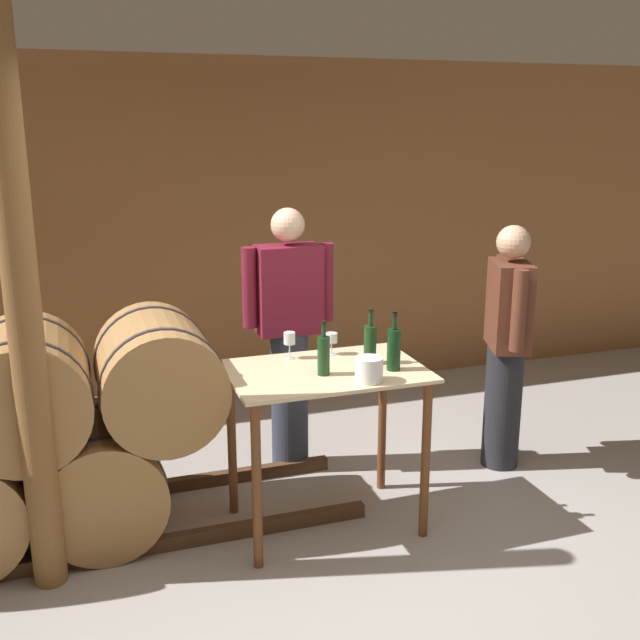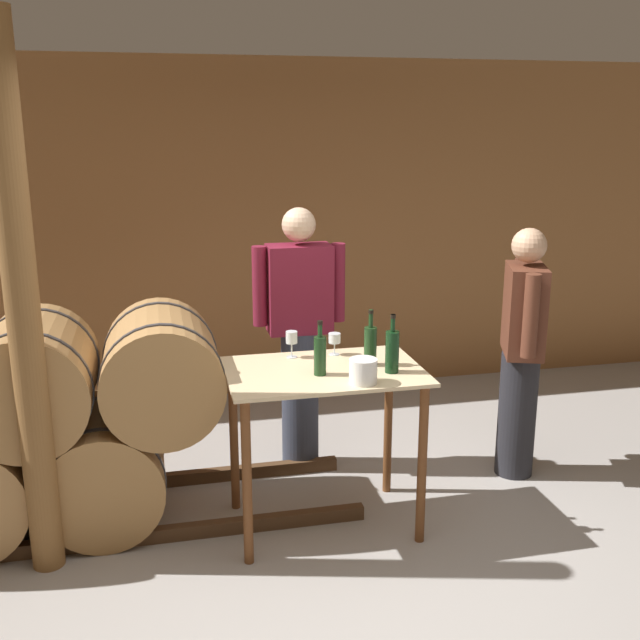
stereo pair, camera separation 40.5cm
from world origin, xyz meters
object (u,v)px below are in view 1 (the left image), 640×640
wooden_post (24,319)px  person_visitor_with_scarf (289,335)px  wine_glass_near_center (331,339)px  wine_bottle_center (394,348)px  wine_bottle_left (370,343)px  ice_bucket (369,370)px  wine_bottle_far_left (324,354)px  wine_glass_near_left (289,339)px  person_host (507,343)px

wooden_post → person_visitor_with_scarf: wooden_post is taller
wine_glass_near_center → person_visitor_with_scarf: bearing=100.8°
wine_bottle_center → wine_bottle_left: bearing=118.5°
ice_bucket → wine_bottle_left: bearing=66.7°
wine_bottle_far_left → wine_glass_near_left: wine_bottle_far_left is taller
wine_glass_near_center → wine_bottle_center: bearing=-58.8°
wine_bottle_far_left → wine_bottle_center: size_ratio=0.93×
person_host → person_visitor_with_scarf: person_visitor_with_scarf is taller
wine_bottle_left → wine_glass_near_left: 0.46m
wine_bottle_far_left → wooden_post: bearing=-179.8°
wine_bottle_far_left → person_host: (1.39, 0.43, -0.19)m
wine_bottle_left → person_host: size_ratio=0.20×
ice_bucket → wine_bottle_center: bearing=33.9°
wine_bottle_left → person_visitor_with_scarf: person_visitor_with_scarf is taller
wine_glass_near_left → wine_glass_near_center: 0.25m
wine_bottle_center → ice_bucket: (-0.20, -0.13, -0.06)m
wine_bottle_left → wine_glass_near_left: (-0.39, 0.23, -0.01)m
wine_bottle_far_left → person_visitor_with_scarf: bearing=86.0°
wine_glass_near_left → ice_bucket: size_ratio=1.06×
wooden_post → wine_bottle_far_left: (1.44, 0.00, -0.31)m
wine_bottle_far_left → wine_bottle_left: size_ratio=0.94×
wine_bottle_left → wine_glass_near_center: size_ratio=2.46×
wine_bottle_left → ice_bucket: size_ratio=2.16×
wine_bottle_left → wine_glass_near_center: (-0.15, 0.22, -0.02)m
wine_bottle_center → wine_glass_near_center: (-0.22, 0.37, -0.03)m
wine_glass_near_left → wooden_post: bearing=-166.1°
person_host → ice_bucket: bearing=-153.4°
wine_bottle_left → wine_bottle_far_left: bearing=-162.0°
wooden_post → wine_glass_near_center: wooden_post is taller
wooden_post → wine_bottle_far_left: wooden_post is taller
wine_bottle_left → person_host: bearing=16.8°
wine_bottle_center → ice_bucket: bearing=-146.1°
wine_bottle_far_left → wine_bottle_center: (0.38, -0.04, 0.01)m
wine_bottle_far_left → wine_glass_near_center: bearing=63.9°
wine_bottle_left → person_host: (1.08, 0.33, -0.20)m
person_host → wine_glass_near_left: bearing=-176.2°
ice_bucket → person_visitor_with_scarf: person_visitor_with_scarf is taller
wooden_post → wine_bottle_far_left: 1.47m
wine_glass_near_left → person_visitor_with_scarf: person_visitor_with_scarf is taller
wine_bottle_far_left → wine_bottle_left: bearing=18.0°
wine_glass_near_left → wine_glass_near_center: bearing=-1.3°
wine_bottle_center → wine_glass_near_left: size_ratio=2.09×
wine_glass_near_center → person_host: bearing=4.8°
wooden_post → wine_glass_near_center: 1.66m
wine_bottle_left → ice_bucket: (-0.12, -0.28, -0.05)m
wine_bottle_left → wine_glass_near_center: wine_bottle_left is taller
ice_bucket → person_visitor_with_scarf: (-0.13, 1.02, -0.08)m
person_host → wine_bottle_left: bearing=-163.2°
wine_bottle_left → ice_bucket: 0.30m
wine_bottle_center → ice_bucket: 0.24m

